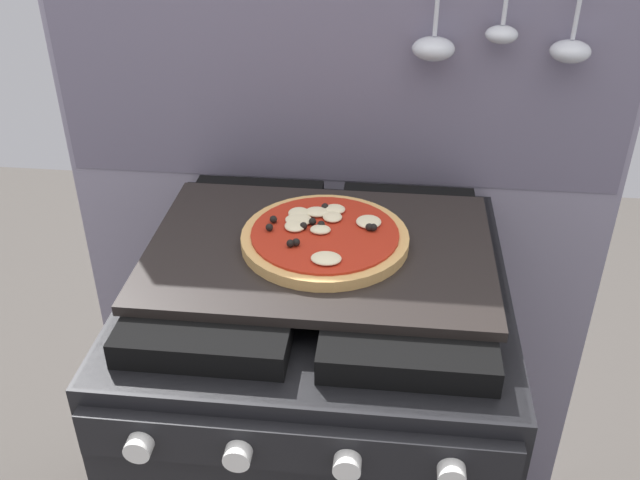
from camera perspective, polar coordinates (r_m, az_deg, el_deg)
kitchen_backsplash at (r=1.47m, az=1.50°, el=2.20°), size 1.10×0.09×1.55m
stove at (r=1.42m, az=-0.01°, el=-16.61°), size 0.60×0.64×0.90m
baking_tray at (r=1.12m, az=0.00°, el=-0.78°), size 0.54×0.38×0.02m
pizza_left at (r=1.12m, az=0.37°, el=0.24°), size 0.26×0.26×0.03m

